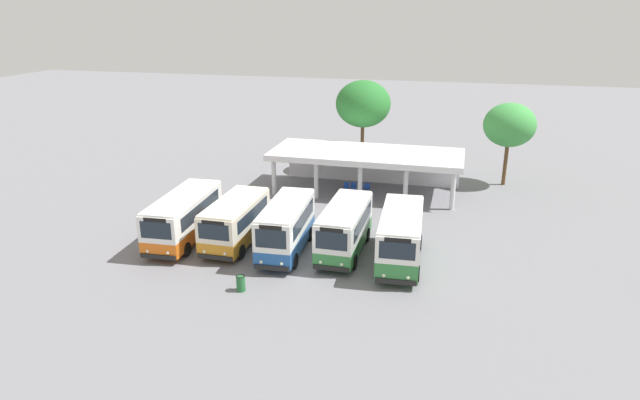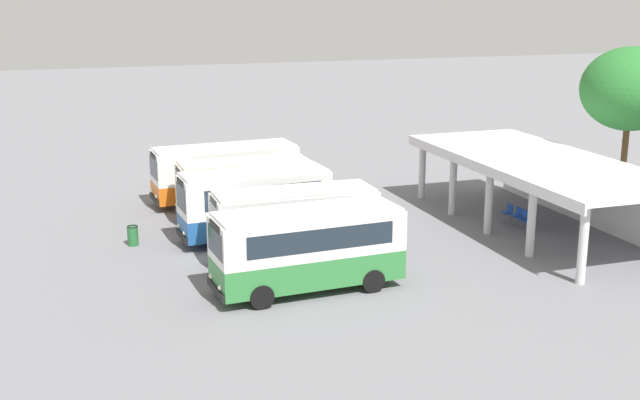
# 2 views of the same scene
# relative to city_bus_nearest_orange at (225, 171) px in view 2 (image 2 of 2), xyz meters

# --- Properties ---
(ground_plane) EXTENTS (180.00, 180.00, 0.00)m
(ground_plane) POSITION_rel_city_bus_nearest_orange_xyz_m (8.15, -1.83, -1.70)
(ground_plane) COLOR slate
(city_bus_nearest_orange) EXTENTS (2.79, 7.81, 3.06)m
(city_bus_nearest_orange) POSITION_rel_city_bus_nearest_orange_xyz_m (0.00, 0.00, 0.00)
(city_bus_nearest_orange) COLOR black
(city_bus_nearest_orange) RESTS_ON ground
(city_bus_second_in_row) EXTENTS (2.48, 6.61, 2.94)m
(city_bus_second_in_row) POSITION_rel_city_bus_nearest_orange_xyz_m (3.49, 0.21, -0.06)
(city_bus_second_in_row) COLOR black
(city_bus_second_in_row) RESTS_ON ground
(city_bus_middle_cream) EXTENTS (2.57, 6.93, 3.19)m
(city_bus_middle_cream) POSITION_rel_city_bus_nearest_orange_xyz_m (6.99, -0.17, 0.06)
(city_bus_middle_cream) COLOR black
(city_bus_middle_cream) RESTS_ON ground
(city_bus_fourth_amber) EXTENTS (2.38, 6.93, 3.06)m
(city_bus_fourth_amber) POSITION_rel_city_bus_nearest_orange_xyz_m (10.48, 0.65, 0.00)
(city_bus_fourth_amber) COLOR black
(city_bus_fourth_amber) RESTS_ON ground
(city_bus_fifth_blue) EXTENTS (2.76, 7.30, 3.15)m
(city_bus_fifth_blue) POSITION_rel_city_bus_nearest_orange_xyz_m (13.98, 0.08, 0.05)
(city_bus_fifth_blue) COLOR black
(city_bus_fifth_blue) RESTS_ON ground
(terminal_canopy) EXTENTS (15.39, 6.36, 3.40)m
(terminal_canopy) POSITION_rel_city_bus_nearest_orange_xyz_m (9.64, 13.60, 0.97)
(terminal_canopy) COLOR silver
(terminal_canopy) RESTS_ON ground
(waiting_chair_end_by_column) EXTENTS (0.46, 0.46, 0.86)m
(waiting_chair_end_by_column) POSITION_rel_city_bus_nearest_orange_xyz_m (8.16, 12.33, -1.18)
(waiting_chair_end_by_column) COLOR slate
(waiting_chair_end_by_column) RESTS_ON ground
(waiting_chair_second_from_end) EXTENTS (0.46, 0.46, 0.86)m
(waiting_chair_second_from_end) POSITION_rel_city_bus_nearest_orange_xyz_m (8.73, 12.46, -1.18)
(waiting_chair_second_from_end) COLOR slate
(waiting_chair_second_from_end) RESTS_ON ground
(waiting_chair_middle_seat) EXTENTS (0.46, 0.46, 0.86)m
(waiting_chair_middle_seat) POSITION_rel_city_bus_nearest_orange_xyz_m (9.29, 12.45, -1.18)
(waiting_chair_middle_seat) COLOR slate
(waiting_chair_middle_seat) RESTS_ON ground
(waiting_chair_fourth_seat) EXTENTS (0.46, 0.46, 0.86)m
(waiting_chair_fourth_seat) POSITION_rel_city_bus_nearest_orange_xyz_m (9.86, 12.44, -1.18)
(waiting_chair_fourth_seat) COLOR slate
(waiting_chair_fourth_seat) RESTS_ON ground
(roadside_tree_behind_canopy) EXTENTS (4.92, 4.92, 8.36)m
(roadside_tree_behind_canopy) POSITION_rel_city_bus_nearest_orange_xyz_m (8.23, 18.89, 4.55)
(roadside_tree_behind_canopy) COLOR brown
(roadside_tree_behind_canopy) RESTS_ON ground
(litter_bin_apron) EXTENTS (0.49, 0.49, 0.90)m
(litter_bin_apron) POSITION_rel_city_bus_nearest_orange_xyz_m (6.15, -5.56, -1.24)
(litter_bin_apron) COLOR #266633
(litter_bin_apron) RESTS_ON ground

